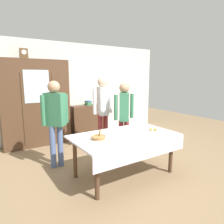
{
  "coord_description": "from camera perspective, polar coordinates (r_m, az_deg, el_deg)",
  "views": [
    {
      "loc": [
        -2.08,
        -2.97,
        1.77
      ],
      "look_at": [
        0.0,
        0.2,
        1.1
      ],
      "focal_mm": 32.57,
      "sensor_mm": 36.0,
      "label": 1
    }
  ],
  "objects": [
    {
      "name": "ground_plane",
      "position": [
        4.03,
        1.62,
        -16.0
      ],
      "size": [
        12.0,
        12.0,
        0.0
      ],
      "primitive_type": "plane",
      "color": "#846B4C",
      "rests_on": "ground"
    },
    {
      "name": "back_wall",
      "position": [
        6.01,
        -12.98,
        5.77
      ],
      "size": [
        6.4,
        0.1,
        2.7
      ],
      "primitive_type": "cube",
      "color": "silver",
      "rests_on": "ground"
    },
    {
      "name": "dining_table",
      "position": [
        3.61,
        3.83,
        -7.94
      ],
      "size": [
        1.84,
        1.08,
        0.75
      ],
      "color": "#4C3321",
      "rests_on": "ground"
    },
    {
      "name": "wall_cabinet",
      "position": [
        5.5,
        -20.61,
        2.29
      ],
      "size": [
        1.64,
        0.46,
        2.18
      ],
      "color": "#4C3321",
      "rests_on": "ground"
    },
    {
      "name": "mantel_clock",
      "position": [
        5.44,
        -23.55,
        14.82
      ],
      "size": [
        0.18,
        0.11,
        0.24
      ],
      "color": "brown",
      "rests_on": "wall_cabinet"
    },
    {
      "name": "bookshelf_low",
      "position": [
        6.15,
        -6.61,
        -2.33
      ],
      "size": [
        1.05,
        0.35,
        0.92
      ],
      "color": "#4C3321",
      "rests_on": "ground"
    },
    {
      "name": "book_stack",
      "position": [
        6.06,
        -6.71,
        2.5
      ],
      "size": [
        0.18,
        0.21,
        0.13
      ],
      "color": "#3D754C",
      "rests_on": "bookshelf_low"
    },
    {
      "name": "tea_cup_center",
      "position": [
        3.35,
        1.35,
        -7.26
      ],
      "size": [
        0.13,
        0.13,
        0.06
      ],
      "color": "white",
      "rests_on": "dining_table"
    },
    {
      "name": "tea_cup_near_right",
      "position": [
        3.54,
        6.59,
        -6.33
      ],
      "size": [
        0.13,
        0.13,
        0.06
      ],
      "color": "white",
      "rests_on": "dining_table"
    },
    {
      "name": "tea_cup_back_edge",
      "position": [
        4.25,
        8.44,
        -3.57
      ],
      "size": [
        0.13,
        0.13,
        0.06
      ],
      "color": "white",
      "rests_on": "dining_table"
    },
    {
      "name": "tea_cup_far_left",
      "position": [
        4.1,
        6.72,
        -4.07
      ],
      "size": [
        0.13,
        0.13,
        0.06
      ],
      "color": "white",
      "rests_on": "dining_table"
    },
    {
      "name": "tea_cup_front_edge",
      "position": [
        3.64,
        0.11,
        -5.78
      ],
      "size": [
        0.13,
        0.13,
        0.06
      ],
      "color": "white",
      "rests_on": "dining_table"
    },
    {
      "name": "tea_cup_far_right",
      "position": [
        3.89,
        3.01,
        -4.78
      ],
      "size": [
        0.13,
        0.13,
        0.06
      ],
      "color": "white",
      "rests_on": "dining_table"
    },
    {
      "name": "bread_basket",
      "position": [
        3.35,
        -3.82,
        -7.08
      ],
      "size": [
        0.24,
        0.24,
        0.16
      ],
      "color": "#9E7542",
      "rests_on": "dining_table"
    },
    {
      "name": "pastry_plate",
      "position": [
        3.92,
        11.49,
        -5.05
      ],
      "size": [
        0.28,
        0.28,
        0.05
      ],
      "color": "white",
      "rests_on": "dining_table"
    },
    {
      "name": "spoon_back_edge",
      "position": [
        3.83,
        8.65,
        -5.49
      ],
      "size": [
        0.12,
        0.02,
        0.01
      ],
      "color": "silver",
      "rests_on": "dining_table"
    },
    {
      "name": "spoon_center",
      "position": [
        3.35,
        8.16,
        -7.75
      ],
      "size": [
        0.12,
        0.02,
        0.01
      ],
      "color": "silver",
      "rests_on": "dining_table"
    },
    {
      "name": "spoon_front_edge",
      "position": [
        3.12,
        1.24,
        -8.98
      ],
      "size": [
        0.12,
        0.02,
        0.01
      ],
      "color": "silver",
      "rests_on": "dining_table"
    },
    {
      "name": "person_behind_table_left",
      "position": [
        4.48,
        3.39,
        0.0
      ],
      "size": [
        0.52,
        0.41,
        1.63
      ],
      "color": "#933338",
      "rests_on": "ground"
    },
    {
      "name": "person_near_right_end",
      "position": [
        4.78,
        -2.59,
        1.75
      ],
      "size": [
        0.52,
        0.4,
        1.76
      ],
      "color": "#933338",
      "rests_on": "ground"
    },
    {
      "name": "person_beside_shelf",
      "position": [
        4.01,
        -15.68,
        -0.95
      ],
      "size": [
        0.52,
        0.4,
        1.69
      ],
      "color": "slate",
      "rests_on": "ground"
    }
  ]
}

